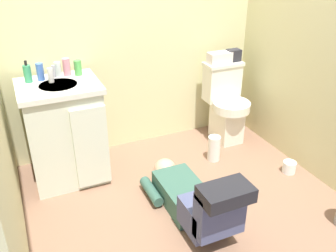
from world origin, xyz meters
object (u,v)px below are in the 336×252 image
(person_plumber, at_px, (194,199))
(paper_towel_roll, at_px, (214,148))
(bottle_blue, at_px, (40,72))
(bottle_pink, at_px, (67,67))
(vanity_cabinet, at_px, (65,132))
(tissue_box, at_px, (220,58))
(toilet_paper_roll, at_px, (289,167))
(bottle_green, at_px, (78,68))
(soap_dispenser, at_px, (28,73))
(bottle_clear, at_px, (58,69))
(faucet, at_px, (54,72))
(bottle_white, at_px, (51,75))
(toiletry_bag, at_px, (233,55))
(toilet, at_px, (226,104))

(person_plumber, distance_m, paper_towel_roll, 0.82)
(person_plumber, distance_m, bottle_blue, 1.47)
(bottle_pink, bearing_deg, vanity_cabinet, -121.91)
(vanity_cabinet, distance_m, bottle_pink, 0.51)
(tissue_box, distance_m, paper_towel_roll, 0.84)
(bottle_blue, xyz_separation_m, toilet_paper_roll, (1.81, -0.84, -0.84))
(bottle_blue, distance_m, bottle_green, 0.28)
(soap_dispenser, height_order, bottle_clear, soap_dispenser)
(faucet, height_order, person_plumber, faucet)
(toilet_paper_roll, bearing_deg, person_plumber, -169.67)
(vanity_cabinet, distance_m, bottle_green, 0.51)
(faucet, xyz_separation_m, bottle_clear, (0.03, 0.02, 0.01))
(soap_dispenser, height_order, bottle_white, soap_dispenser)
(paper_towel_roll, bearing_deg, toilet_paper_roll, -41.94)
(bottle_white, xyz_separation_m, paper_towel_roll, (1.26, -0.33, -0.76))
(vanity_cabinet, xyz_separation_m, soap_dispenser, (-0.19, 0.13, 0.47))
(soap_dispenser, distance_m, bottle_blue, 0.09)
(faucet, distance_m, toiletry_bag, 1.63)
(paper_towel_roll, bearing_deg, bottle_clear, 160.09)
(toiletry_bag, height_order, bottle_blue, bottle_blue)
(tissue_box, bearing_deg, toiletry_bag, 0.00)
(toiletry_bag, bearing_deg, paper_towel_roll, -134.65)
(soap_dispenser, relative_size, bottle_white, 1.52)
(toilet, xyz_separation_m, toiletry_bag, (0.10, 0.09, 0.44))
(bottle_green, bearing_deg, bottle_white, -160.88)
(bottle_pink, relative_size, bottle_green, 1.17)
(toilet_paper_roll, bearing_deg, soap_dispenser, 156.35)
(soap_dispenser, bearing_deg, bottle_white, -23.89)
(faucet, distance_m, bottle_blue, 0.10)
(soap_dispenser, distance_m, paper_towel_roll, 1.66)
(bottle_blue, distance_m, bottle_clear, 0.14)
(vanity_cabinet, bearing_deg, bottle_blue, 128.03)
(toiletry_bag, distance_m, bottle_pink, 1.53)
(bottle_pink, bearing_deg, faucet, -173.25)
(soap_dispenser, relative_size, bottle_blue, 1.26)
(vanity_cabinet, relative_size, bottle_blue, 6.22)
(bottle_pink, relative_size, toilet_paper_roll, 1.26)
(bottle_pink, bearing_deg, bottle_green, -16.46)
(paper_towel_roll, bearing_deg, vanity_cabinet, 167.56)
(vanity_cabinet, height_order, toiletry_bag, toiletry_bag)
(faucet, relative_size, bottle_clear, 0.86)
(faucet, relative_size, paper_towel_roll, 0.43)
(bottle_green, bearing_deg, bottle_clear, 169.64)
(vanity_cabinet, xyz_separation_m, toiletry_bag, (1.62, 0.14, 0.39))
(toiletry_bag, distance_m, bottle_blue, 1.73)
(tissue_box, height_order, bottle_green, bottle_green)
(tissue_box, relative_size, paper_towel_roll, 0.95)
(bottle_clear, bearing_deg, person_plumber, -57.88)
(toiletry_bag, bearing_deg, bottle_white, -177.14)
(toiletry_bag, bearing_deg, toilet_paper_roll, -84.57)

